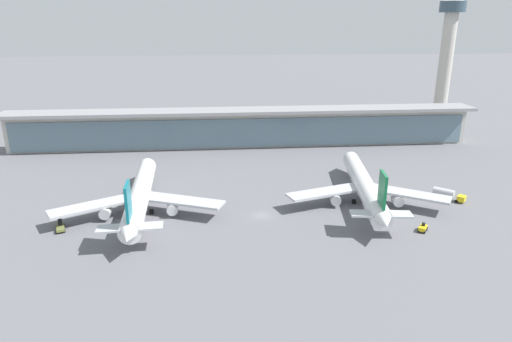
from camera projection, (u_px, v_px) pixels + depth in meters
name	position (u px, v px, depth m)	size (l,w,h in m)	color
ground_plane	(262.00, 216.00, 115.06)	(1200.00, 1200.00, 0.00)	slate
airliner_left_stand	(140.00, 195.00, 115.64)	(43.58, 56.73, 15.10)	white
airliner_centre_stand	(364.00, 186.00, 122.52)	(43.20, 56.66, 15.10)	white
service_truck_near_nose_olive	(60.00, 227.00, 106.97)	(3.40, 6.89, 2.70)	olive
service_truck_under_wing_yellow	(448.00, 194.00, 125.12)	(7.75, 7.59, 2.95)	yellow
service_truck_mid_apron_yellow	(423.00, 228.00, 106.13)	(3.11, 3.30, 2.05)	yellow
terminal_building	(244.00, 127.00, 177.33)	(183.60, 12.80, 15.20)	beige
control_tower	(447.00, 49.00, 215.69)	(12.00, 12.00, 64.18)	beige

